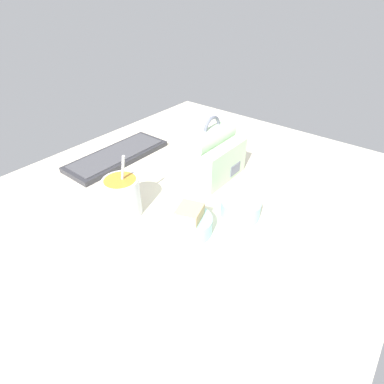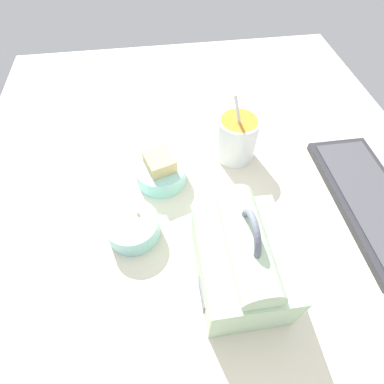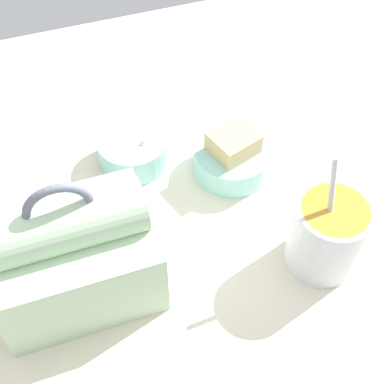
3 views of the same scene
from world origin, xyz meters
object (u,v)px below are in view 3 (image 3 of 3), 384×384
(bento_bowl_snacks, at_px, (133,150))
(bento_bowl_sandwich, at_px, (232,157))
(lunch_bag, at_px, (73,253))
(soup_cup, at_px, (327,234))

(bento_bowl_snacks, bearing_deg, bento_bowl_sandwich, 153.75)
(lunch_bag, bearing_deg, bento_bowl_sandwich, -154.88)
(lunch_bag, xyz_separation_m, bento_bowl_sandwich, (-0.26, -0.12, -0.05))
(soup_cup, relative_size, bento_bowl_sandwich, 1.59)
(lunch_bag, height_order, bento_bowl_snacks, lunch_bag)
(lunch_bag, xyz_separation_m, bento_bowl_snacks, (-0.12, -0.19, -0.05))
(lunch_bag, relative_size, soup_cup, 1.10)
(lunch_bag, relative_size, bento_bowl_snacks, 1.89)
(lunch_bag, relative_size, bento_bowl_sandwich, 1.75)
(bento_bowl_snacks, bearing_deg, lunch_bag, 57.04)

